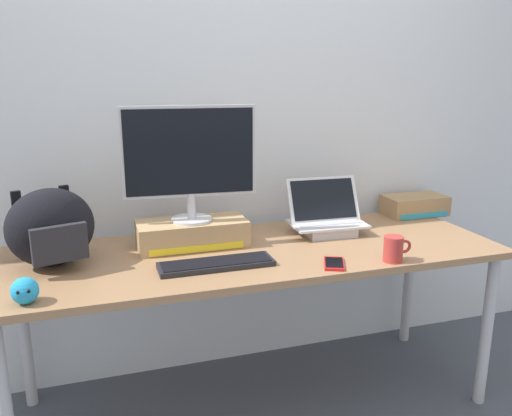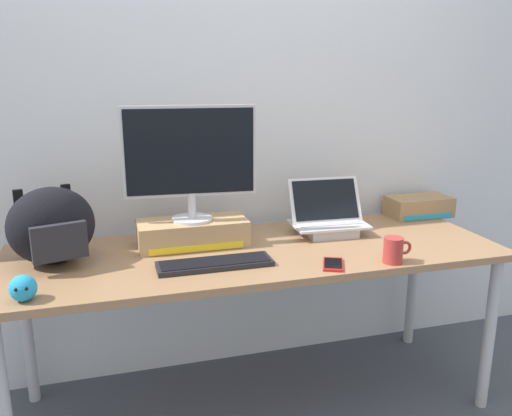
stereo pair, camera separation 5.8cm
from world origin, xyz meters
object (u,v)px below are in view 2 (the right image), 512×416
object	(u,v)px
desktop_monitor	(190,158)
coffee_mug	(394,250)
messenger_backpack	(52,226)
cell_phone	(333,264)
open_laptop	(328,223)
plush_toy	(23,288)
toner_box_cyan	(419,206)
external_keyboard	(215,264)
toner_box_yellow	(193,233)

from	to	relation	value
desktop_monitor	coffee_mug	bearing A→B (deg)	-26.11
messenger_backpack	cell_phone	distance (m)	1.10
desktop_monitor	open_laptop	distance (m)	0.71
messenger_backpack	plush_toy	distance (m)	0.37
open_laptop	cell_phone	size ratio (longest dim) A/B	2.22
open_laptop	plush_toy	size ratio (longest dim) A/B	3.96
desktop_monitor	toner_box_cyan	xyz separation A→B (m)	(1.21, 0.15, -0.33)
open_laptop	plush_toy	bearing A→B (deg)	-159.37
external_keyboard	messenger_backpack	bearing A→B (deg)	160.65
cell_phone	toner_box_cyan	distance (m)	0.91
toner_box_yellow	plush_toy	size ratio (longest dim) A/B	5.25
cell_phone	plush_toy	distance (m)	1.11
coffee_mug	cell_phone	xyz separation A→B (m)	(-0.24, 0.03, -0.05)
cell_phone	coffee_mug	bearing A→B (deg)	15.88
open_laptop	toner_box_cyan	distance (m)	0.60
external_keyboard	toner_box_cyan	xyz separation A→B (m)	(1.17, 0.43, 0.04)
external_keyboard	toner_box_cyan	bearing A→B (deg)	20.26
open_laptop	external_keyboard	bearing A→B (deg)	-152.51
plush_toy	toner_box_cyan	world-z (taller)	toner_box_cyan
toner_box_yellow	messenger_backpack	size ratio (longest dim) A/B	1.22
messenger_backpack	coffee_mug	world-z (taller)	messenger_backpack
coffee_mug	toner_box_cyan	size ratio (longest dim) A/B	0.37
external_keyboard	open_laptop	bearing A→B (deg)	24.82
toner_box_yellow	external_keyboard	size ratio (longest dim) A/B	1.04
messenger_backpack	toner_box_cyan	world-z (taller)	messenger_backpack
open_laptop	messenger_backpack	size ratio (longest dim) A/B	0.92
desktop_monitor	toner_box_cyan	distance (m)	1.26
external_keyboard	plush_toy	world-z (taller)	plush_toy
toner_box_yellow	toner_box_cyan	xyz separation A→B (m)	(1.21, 0.15, -0.01)
coffee_mug	toner_box_yellow	bearing A→B (deg)	149.24
toner_box_cyan	open_laptop	bearing A→B (deg)	-164.88
messenger_backpack	cell_phone	size ratio (longest dim) A/B	2.40
plush_toy	toner_box_yellow	bearing A→B (deg)	33.05
external_keyboard	cell_phone	size ratio (longest dim) A/B	2.82
plush_toy	toner_box_cyan	size ratio (longest dim) A/B	0.28
coffee_mug	toner_box_cyan	xyz separation A→B (m)	(0.48, 0.58, -0.00)
desktop_monitor	toner_box_cyan	world-z (taller)	desktop_monitor
messenger_backpack	coffee_mug	xyz separation A→B (m)	(1.28, -0.36, -0.10)
cell_phone	toner_box_cyan	world-z (taller)	toner_box_cyan
external_keyboard	messenger_backpack	world-z (taller)	messenger_backpack
external_keyboard	cell_phone	xyz separation A→B (m)	(0.44, -0.12, -0.01)
toner_box_yellow	desktop_monitor	size ratio (longest dim) A/B	0.84
external_keyboard	cell_phone	distance (m)	0.46
open_laptop	cell_phone	xyz separation A→B (m)	(-0.15, -0.39, -0.05)
external_keyboard	coffee_mug	world-z (taller)	coffee_mug
toner_box_yellow	desktop_monitor	world-z (taller)	desktop_monitor
open_laptop	plush_toy	distance (m)	1.32
coffee_mug	toner_box_cyan	distance (m)	0.76
toner_box_yellow	cell_phone	world-z (taller)	toner_box_yellow
toner_box_yellow	messenger_backpack	xyz separation A→B (m)	(-0.56, -0.06, 0.10)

